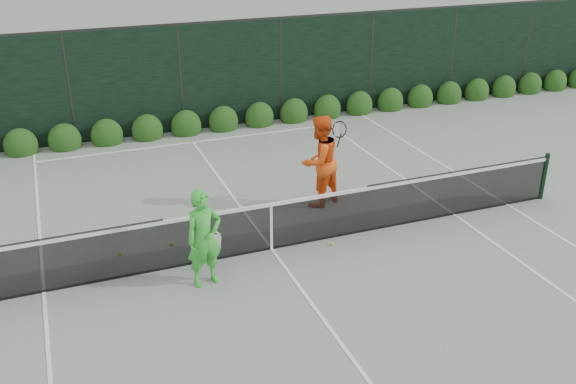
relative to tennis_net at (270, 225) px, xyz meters
name	(u,v)px	position (x,y,z in m)	size (l,w,h in m)	color
ground	(272,249)	(0.02, 0.00, -0.53)	(80.00, 80.00, 0.00)	gray
tennis_net	(270,225)	(0.00, 0.00, 0.00)	(12.90, 0.10, 1.07)	black
player_woman	(204,238)	(-1.42, -0.69, 0.34)	(0.71, 0.54, 1.75)	green
player_man	(320,161)	(1.68, 1.53, 0.47)	(1.19, 1.08, 2.01)	#F75514
court_lines	(272,249)	(0.02, 0.00, -0.53)	(11.03, 23.83, 0.01)	white
windscreen_fence	(334,244)	(0.02, -2.71, 0.98)	(32.00, 21.07, 3.06)	black
hedge_row	(186,126)	(0.02, 7.15, -0.30)	(31.66, 0.65, 0.94)	#193A10
tennis_balls	(209,247)	(-1.08, 0.45, -0.50)	(3.93, 1.17, 0.07)	#AEDA30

